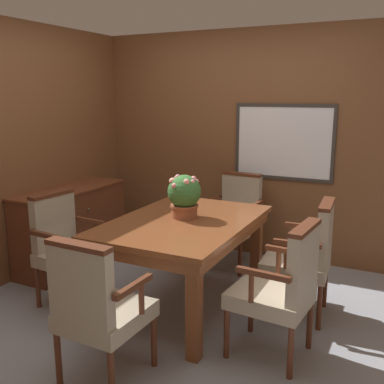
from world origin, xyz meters
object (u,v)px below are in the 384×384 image
chair_head_far (236,216)px  potted_plant (184,195)px  sideboard_cabinet (72,227)px  dining_table (184,232)px  chair_head_near (97,305)px  chair_left_near (66,245)px  chair_right_far (306,254)px  chair_right_near (282,285)px

chair_head_far → potted_plant: 1.18m
chair_head_far → sideboard_cabinet: size_ratio=0.74×
dining_table → chair_head_near: (-0.01, -1.13, -0.15)m
chair_left_near → chair_head_near: bearing=-124.7°
chair_left_near → chair_head_far: bearing=-27.3°
potted_plant → sideboard_cabinet: 1.61m
dining_table → chair_right_far: size_ratio=1.58×
chair_right_far → potted_plant: size_ratio=2.67×
chair_head_far → sideboard_cabinet: bearing=-147.4°
dining_table → chair_left_near: 1.02m
chair_head_far → potted_plant: size_ratio=2.67×
chair_right_far → chair_right_near: size_ratio=1.00×
chair_right_near → potted_plant: potted_plant is taller
chair_head_far → chair_left_near: size_ratio=1.00×
dining_table → chair_head_near: size_ratio=1.58×
dining_table → sideboard_cabinet: bearing=166.5°
chair_head_far → chair_head_near: 2.29m
dining_table → chair_right_near: bearing=-21.2°
chair_right_far → chair_left_near: 1.99m
chair_head_far → chair_left_near: bearing=-117.3°
chair_right_near → chair_head_near: 1.21m
chair_right_far → sideboard_cabinet: 2.44m
chair_right_near → sideboard_cabinet: 2.53m
chair_head_far → chair_left_near: (-0.96, -1.51, 0.00)m
chair_left_near → potted_plant: 1.10m
sideboard_cabinet → potted_plant: bearing=-11.4°
chair_right_near → chair_left_near: (-1.86, 0.00, 0.00)m
chair_head_far → potted_plant: bearing=-87.1°
chair_head_far → sideboard_cabinet: (-1.52, -0.79, -0.11)m
chair_right_near → potted_plant: bearing=-109.1°
chair_head_near → sideboard_cabinet: bearing=-43.2°
chair_head_near → sideboard_cabinet: (-1.50, 1.49, -0.11)m
dining_table → potted_plant: 0.30m
dining_table → chair_right_far: chair_right_far is taller
chair_left_near → chair_right_near: bearing=-85.0°
dining_table → potted_plant: (-0.03, 0.06, 0.29)m
dining_table → chair_head_far: size_ratio=1.58×
dining_table → chair_left_near: size_ratio=1.58×
chair_head_far → sideboard_cabinet: 1.72m
chair_head_far → chair_right_far: 1.24m
chair_head_far → potted_plant: potted_plant is taller
dining_table → chair_head_far: chair_head_far is taller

